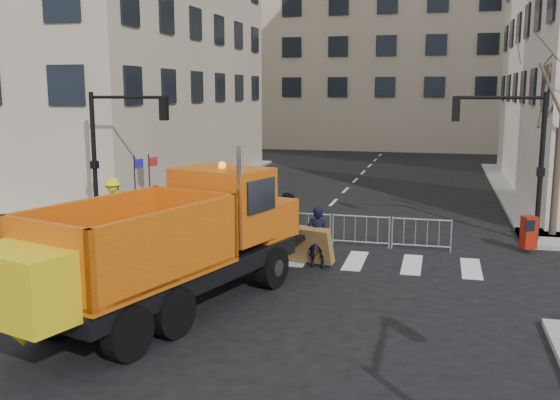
% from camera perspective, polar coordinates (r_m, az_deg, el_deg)
% --- Properties ---
extents(ground, '(120.00, 120.00, 0.00)m').
position_cam_1_polar(ground, '(15.87, -4.95, -10.09)').
color(ground, black).
rests_on(ground, ground).
extents(sidewalk_back, '(64.00, 5.00, 0.15)m').
position_cam_1_polar(sidewalk_back, '(23.71, 1.87, -3.12)').
color(sidewalk_back, gray).
rests_on(sidewalk_back, ground).
extents(building_far, '(30.00, 18.00, 24.00)m').
position_cam_1_polar(building_far, '(66.57, 10.45, 15.41)').
color(building_far, tan).
rests_on(building_far, ground).
extents(traffic_light_left, '(0.18, 0.18, 5.40)m').
position_cam_1_polar(traffic_light_left, '(25.32, -16.60, 3.33)').
color(traffic_light_left, black).
rests_on(traffic_light_left, ground).
extents(traffic_light_right, '(0.18, 0.18, 5.40)m').
position_cam_1_polar(traffic_light_right, '(23.96, 22.75, 2.62)').
color(traffic_light_right, black).
rests_on(traffic_light_right, ground).
extents(crowd_barriers, '(12.60, 0.60, 1.10)m').
position_cam_1_polar(crowd_barriers, '(22.92, -0.44, -2.35)').
color(crowd_barriers, '#9EA0A5').
rests_on(crowd_barriers, ground).
extents(street_tree, '(3.00, 3.00, 7.50)m').
position_cam_1_polar(street_tree, '(24.96, 24.18, 5.21)').
color(street_tree, '#382B21').
rests_on(street_tree, ground).
extents(plow_truck, '(5.67, 10.84, 4.07)m').
position_cam_1_polar(plow_truck, '(15.42, -10.25, -3.78)').
color(plow_truck, black).
rests_on(plow_truck, ground).
extents(cop_a, '(0.74, 0.52, 1.94)m').
position_cam_1_polar(cop_a, '(19.37, 3.47, -3.38)').
color(cop_a, black).
rests_on(cop_a, ground).
extents(cop_b, '(1.26, 1.20, 2.05)m').
position_cam_1_polar(cop_b, '(21.25, 0.68, -2.02)').
color(cop_b, black).
rests_on(cop_b, ground).
extents(cop_c, '(1.04, 1.19, 1.92)m').
position_cam_1_polar(cop_c, '(20.82, -0.96, -2.45)').
color(cop_c, black).
rests_on(cop_c, ground).
extents(worker, '(1.31, 0.81, 1.96)m').
position_cam_1_polar(worker, '(25.13, -14.97, -0.26)').
color(worker, yellow).
rests_on(worker, sidewalk_back).
extents(newspaper_box, '(0.58, 0.55, 1.10)m').
position_cam_1_polar(newspaper_box, '(22.79, 21.80, -2.76)').
color(newspaper_box, maroon).
rests_on(newspaper_box, sidewalk_back).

